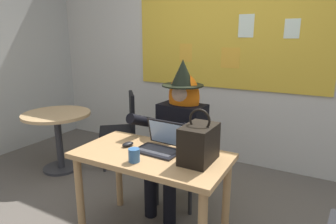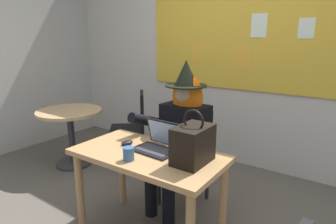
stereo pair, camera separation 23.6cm
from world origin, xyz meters
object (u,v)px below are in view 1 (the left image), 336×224
(desk_main, at_px, (152,167))
(chair_spare_by_window, at_px, (123,125))
(chair_at_desk, at_px, (185,150))
(computer_mouse, at_px, (128,144))
(coffee_mug, at_px, (134,155))
(side_table_round, at_px, (58,128))
(person_costumed, at_px, (179,126))
(handbag, at_px, (199,143))
(laptop, at_px, (161,144))

(desk_main, bearing_deg, chair_spare_by_window, 136.23)
(chair_at_desk, relative_size, computer_mouse, 8.62)
(coffee_mug, xyz_separation_m, side_table_round, (-1.61, 0.70, -0.24))
(person_costumed, bearing_deg, chair_spare_by_window, -111.44)
(desk_main, distance_m, computer_mouse, 0.28)
(side_table_round, bearing_deg, chair_spare_by_window, 40.41)
(desk_main, height_order, person_costumed, person_costumed)
(chair_at_desk, bearing_deg, handbag, 31.13)
(coffee_mug, bearing_deg, side_table_round, 156.64)
(computer_mouse, relative_size, handbag, 0.28)
(coffee_mug, relative_size, chair_spare_by_window, 0.10)
(coffee_mug, distance_m, side_table_round, 1.77)
(chair_at_desk, bearing_deg, chair_spare_by_window, -110.98)
(person_costumed, height_order, side_table_round, person_costumed)
(side_table_round, distance_m, chair_spare_by_window, 0.77)
(person_costumed, relative_size, handbag, 3.63)
(handbag, height_order, coffee_mug, handbag)
(laptop, xyz_separation_m, chair_spare_by_window, (-1.08, 0.92, -0.25))
(side_table_round, bearing_deg, desk_main, -17.37)
(person_costumed, xyz_separation_m, laptop, (0.08, -0.45, -0.01))
(desk_main, xyz_separation_m, chair_spare_by_window, (-1.05, 1.01, -0.09))
(desk_main, relative_size, chair_spare_by_window, 1.27)
(desk_main, bearing_deg, chair_at_desk, 94.26)
(desk_main, bearing_deg, handbag, 6.43)
(chair_at_desk, bearing_deg, person_costumed, -2.47)
(chair_spare_by_window, bearing_deg, handbag, 105.23)
(person_costumed, bearing_deg, laptop, 13.29)
(handbag, bearing_deg, coffee_mug, -149.81)
(desk_main, distance_m, chair_at_desk, 0.68)
(computer_mouse, height_order, side_table_round, computer_mouse)
(chair_at_desk, distance_m, coffee_mug, 0.89)
(laptop, xyz_separation_m, side_table_round, (-1.67, 0.42, -0.24))
(coffee_mug, height_order, side_table_round, coffee_mug)
(desk_main, height_order, laptop, laptop)
(desk_main, relative_size, chair_at_desk, 1.29)
(desk_main, xyz_separation_m, chair_at_desk, (-0.05, 0.67, -0.10))
(laptop, distance_m, side_table_round, 1.74)
(person_costumed, height_order, handbag, person_costumed)
(person_costumed, distance_m, laptop, 0.46)
(handbag, relative_size, side_table_round, 0.49)
(handbag, distance_m, coffee_mug, 0.46)
(handbag, bearing_deg, laptop, 170.95)
(desk_main, distance_m, person_costumed, 0.57)
(chair_spare_by_window, bearing_deg, coffee_mug, 90.34)
(desk_main, relative_size, handbag, 3.07)
(chair_at_desk, relative_size, coffee_mug, 9.44)
(side_table_round, bearing_deg, handbag, -13.25)
(desk_main, bearing_deg, person_costumed, 95.27)
(desk_main, distance_m, chair_spare_by_window, 1.46)
(laptop, relative_size, coffee_mug, 3.70)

